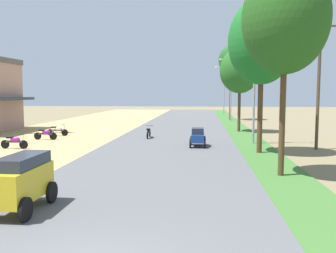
# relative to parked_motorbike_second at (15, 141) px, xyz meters

# --- Properties ---
(parked_motorbike_second) EXTENTS (1.80, 0.54, 0.94)m
(parked_motorbike_second) POSITION_rel_parked_motorbike_second_xyz_m (0.00, 0.00, 0.00)
(parked_motorbike_second) COLOR black
(parked_motorbike_second) RESTS_ON dirt_shoulder
(parked_motorbike_third) EXTENTS (1.80, 0.54, 0.94)m
(parked_motorbike_third) POSITION_rel_parked_motorbike_second_xyz_m (0.06, 4.41, 0.00)
(parked_motorbike_third) COLOR black
(parked_motorbike_third) RESTS_ON dirt_shoulder
(parked_motorbike_fourth) EXTENTS (1.80, 0.54, 0.94)m
(parked_motorbike_fourth) POSITION_rel_parked_motorbike_second_xyz_m (-0.05, 6.96, 0.00)
(parked_motorbike_fourth) COLOR black
(parked_motorbike_fourth) RESTS_ON dirt_shoulder
(median_tree_nearest) EXTENTS (3.60, 3.60, 8.92)m
(median_tree_nearest) POSITION_rel_parked_motorbike_second_xyz_m (15.31, -5.94, 6.11)
(median_tree_nearest) COLOR #4C351E
(median_tree_nearest) RESTS_ON median_strip
(median_tree_second) EXTENTS (3.91, 3.91, 9.06)m
(median_tree_second) POSITION_rel_parked_motorbike_second_xyz_m (15.32, 0.03, 6.03)
(median_tree_second) COLOR #4C351E
(median_tree_second) RESTS_ON median_strip
(median_tree_third) EXTENTS (3.67, 3.67, 7.69)m
(median_tree_third) POSITION_rel_parked_motorbike_second_xyz_m (15.30, 11.89, 5.09)
(median_tree_third) COLOR #4C351E
(median_tree_third) RESTS_ON median_strip
(median_tree_fourth) EXTENTS (3.28, 3.28, 9.84)m
(median_tree_fourth) POSITION_rel_parked_motorbike_second_xyz_m (15.65, 27.01, 7.39)
(median_tree_fourth) COLOR #4C351E
(median_tree_fourth) RESTS_ON median_strip
(streetlamp_near) EXTENTS (3.16, 0.20, 7.12)m
(streetlamp_near) POSITION_rel_parked_motorbike_second_xyz_m (15.51, 4.02, 3.65)
(streetlamp_near) COLOR gray
(streetlamp_near) RESTS_ON median_strip
(streetlamp_mid) EXTENTS (3.16, 0.20, 8.00)m
(streetlamp_mid) POSITION_rel_parked_motorbike_second_xyz_m (15.51, 24.47, 4.11)
(streetlamp_mid) COLOR gray
(streetlamp_mid) RESTS_ON median_strip
(streetlamp_far) EXTENTS (3.16, 0.20, 8.10)m
(streetlamp_far) POSITION_rel_parked_motorbike_second_xyz_m (15.51, 39.25, 4.16)
(streetlamp_far) COLOR gray
(streetlamp_far) RESTS_ON median_strip
(utility_pole_near) EXTENTS (1.80, 0.20, 8.25)m
(utility_pole_near) POSITION_rel_parked_motorbike_second_xyz_m (19.20, 1.93, 3.76)
(utility_pole_near) COLOR brown
(utility_pole_near) RESTS_ON ground
(car_van_yellow) EXTENTS (1.19, 2.41, 1.67)m
(car_van_yellow) POSITION_rel_parked_motorbike_second_xyz_m (6.56, -11.50, 0.47)
(car_van_yellow) COLOR gold
(car_van_yellow) RESTS_ON road_strip
(car_hatchback_blue) EXTENTS (1.04, 2.00, 1.23)m
(car_hatchback_blue) POSITION_rel_parked_motorbike_second_xyz_m (11.63, 2.03, 0.19)
(car_hatchback_blue) COLOR navy
(car_hatchback_blue) RESTS_ON road_strip
(motorbike_ahead_second) EXTENTS (0.54, 1.80, 0.94)m
(motorbike_ahead_second) POSITION_rel_parked_motorbike_second_xyz_m (7.71, 6.20, 0.02)
(motorbike_ahead_second) COLOR black
(motorbike_ahead_second) RESTS_ON road_strip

